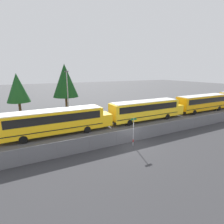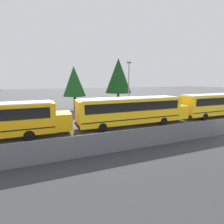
# 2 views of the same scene
# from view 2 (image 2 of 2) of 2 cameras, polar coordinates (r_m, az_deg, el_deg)

# --- Properties ---
(ground_plane) EXTENTS (200.00, 200.00, 0.00)m
(ground_plane) POSITION_cam_2_polar(r_m,az_deg,el_deg) (19.72, 32.64, -6.22)
(ground_plane) COLOR #4C4C4F
(school_bus_2) EXTENTS (13.33, 2.61, 3.17)m
(school_bus_2) POSITION_cam_2_polar(r_m,az_deg,el_deg) (19.62, 6.75, 0.92)
(school_bus_2) COLOR yellow
(school_bus_2) RESTS_ON ground_plane
(school_bus_3) EXTENTS (13.33, 2.61, 3.17)m
(school_bus_3) POSITION_cam_2_polar(r_m,az_deg,el_deg) (28.85, 31.61, 2.48)
(school_bus_3) COLOR yellow
(school_bus_3) RESTS_ON ground_plane
(light_pole) EXTENTS (0.60, 0.24, 7.75)m
(light_pole) POSITION_cam_2_polar(r_m,az_deg,el_deg) (27.17, 5.47, 8.64)
(light_pole) COLOR gray
(light_pole) RESTS_ON ground_plane
(tree_2) EXTENTS (3.88, 3.88, 7.38)m
(tree_2) POSITION_cam_2_polar(r_m,az_deg,el_deg) (30.82, -12.26, 9.73)
(tree_2) COLOR #51381E
(tree_2) RESTS_ON ground_plane
(tree_3) EXTENTS (4.96, 4.96, 9.10)m
(tree_3) POSITION_cam_2_polar(r_m,az_deg,el_deg) (33.74, 2.08, 11.72)
(tree_3) COLOR #51381E
(tree_3) RESTS_ON ground_plane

